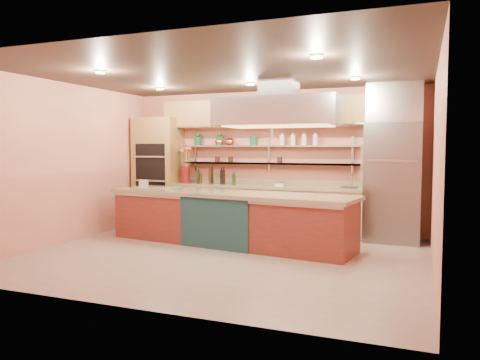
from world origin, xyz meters
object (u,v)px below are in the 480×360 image
at_px(kitchen_scale, 280,183).
at_px(copper_kettle, 230,142).
at_px(green_canister, 254,141).
at_px(flower_vase, 186,175).
at_px(refrigerator, 393,183).
at_px(island, 228,218).

xyz_separation_m(kitchen_scale, copper_kettle, (-1.14, 0.22, 0.81)).
distance_m(copper_kettle, green_canister, 0.52).
distance_m(flower_vase, green_canister, 1.61).
bearing_deg(refrigerator, flower_vase, 179.86).
bearing_deg(kitchen_scale, copper_kettle, 152.72).
relative_size(kitchen_scale, green_canister, 0.94).
distance_m(island, copper_kettle, 2.11).
bearing_deg(green_canister, kitchen_scale, -19.43).
bearing_deg(copper_kettle, green_canister, 0.00).
distance_m(refrigerator, flower_vase, 4.13).
bearing_deg(island, refrigerator, 34.07).
bearing_deg(island, flower_vase, 147.10).
bearing_deg(flower_vase, copper_kettle, 13.55).
bearing_deg(island, copper_kettle, 119.34).
bearing_deg(green_canister, flower_vase, -171.26).
relative_size(island, flower_vase, 12.48).
xyz_separation_m(island, copper_kettle, (-0.60, 1.52, 1.34)).
bearing_deg(flower_vase, green_canister, 8.74).
relative_size(copper_kettle, green_canister, 1.04).
bearing_deg(kitchen_scale, refrigerator, -16.65).
distance_m(kitchen_scale, green_canister, 1.06).
bearing_deg(flower_vase, island, -40.68).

